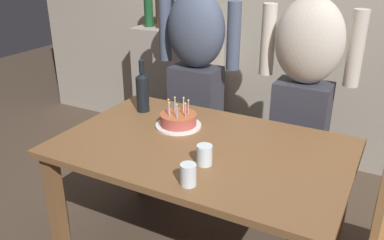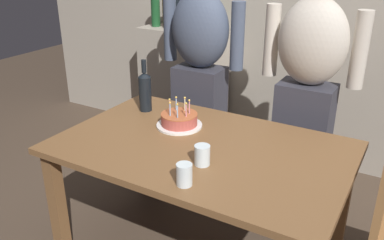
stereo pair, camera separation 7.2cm
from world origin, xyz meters
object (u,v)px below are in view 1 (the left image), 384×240
birthday_cake (178,120)px  person_woman_cardigan (304,90)px  water_glass_near (188,175)px  wine_bottle (142,91)px  person_man_bearded (196,73)px  water_glass_far (204,155)px

birthday_cake → person_woman_cardigan: bearing=46.3°
water_glass_near → wine_bottle: size_ratio=0.31×
water_glass_near → person_woman_cardigan: bearing=79.1°
person_man_bearded → person_woman_cardigan: 0.75m
person_woman_cardigan → birthday_cake: bearing=46.3°
person_man_bearded → person_woman_cardigan: bearing=-180.0°
water_glass_near → water_glass_far: (-0.02, 0.19, -0.00)m
water_glass_near → person_man_bearded: bearing=116.1°
wine_bottle → person_woman_cardigan: (0.87, 0.48, 0.00)m
birthday_cake → wine_bottle: (-0.31, 0.11, 0.09)m
birthday_cake → person_man_bearded: 0.62m
birthday_cake → water_glass_far: 0.46m
person_man_bearded → person_woman_cardigan: (0.75, 0.00, 0.00)m
water_glass_near → wine_bottle: bearing=136.7°
water_glass_far → birthday_cake: bearing=135.4°
wine_bottle → person_woman_cardigan: 1.00m
water_glass_near → person_man_bearded: 1.23m
person_woman_cardigan → water_glass_far: bearing=75.7°
water_glass_far → person_woman_cardigan: 0.94m
birthday_cake → wine_bottle: 0.34m
water_glass_far → wine_bottle: 0.77m
water_glass_near → wine_bottle: wine_bottle is taller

